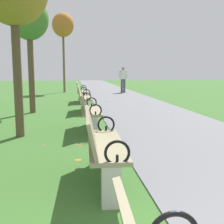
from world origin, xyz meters
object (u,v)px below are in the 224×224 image
(tree_4, at_px, (29,21))
(pedestrian_walking, at_px, (123,78))
(park_bench_4, at_px, (84,98))
(park_bench_5, at_px, (81,91))
(tree_5, at_px, (63,26))
(park_bench_2, at_px, (102,144))
(park_bench_3, at_px, (89,110))

(tree_4, xyz_separation_m, pedestrian_walking, (4.51, 7.99, -2.08))
(park_bench_4, xyz_separation_m, tree_4, (-1.73, 0.01, 2.52))
(park_bench_4, height_order, park_bench_5, same)
(park_bench_4, height_order, tree_5, tree_5)
(park_bench_2, height_order, park_bench_3, same)
(park_bench_4, bearing_deg, park_bench_2, -90.00)
(tree_4, bearing_deg, park_bench_2, -74.70)
(tree_4, xyz_separation_m, tree_5, (0.80, 9.04, 1.21))
(park_bench_2, height_order, tree_5, tree_5)
(park_bench_4, bearing_deg, pedestrian_walking, 70.78)
(park_bench_5, height_order, tree_4, tree_4)
(park_bench_3, height_order, tree_4, tree_4)
(park_bench_2, bearing_deg, park_bench_3, 90.00)
(park_bench_5, relative_size, tree_5, 0.32)
(park_bench_3, xyz_separation_m, tree_5, (-0.92, 12.24, 3.73))
(park_bench_3, height_order, tree_5, tree_5)
(park_bench_3, bearing_deg, tree_5, 94.30)
(tree_5, relative_size, pedestrian_walking, 3.11)
(park_bench_3, distance_m, pedestrian_walking, 11.54)
(park_bench_3, xyz_separation_m, park_bench_4, (0.00, 3.18, 0.00))
(park_bench_5, relative_size, tree_4, 0.43)
(park_bench_4, distance_m, pedestrian_walking, 8.49)
(tree_5, bearing_deg, park_bench_5, -81.35)
(park_bench_3, height_order, park_bench_4, same)
(park_bench_2, relative_size, pedestrian_walking, 1.00)
(park_bench_3, xyz_separation_m, park_bench_5, (0.00, 6.19, 0.00))
(park_bench_3, relative_size, park_bench_5, 1.00)
(park_bench_2, distance_m, park_bench_3, 3.11)
(tree_4, distance_m, tree_5, 9.16)
(pedestrian_walking, bearing_deg, tree_5, 164.18)
(park_bench_3, relative_size, tree_4, 0.43)
(park_bench_5, relative_size, pedestrian_walking, 1.00)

